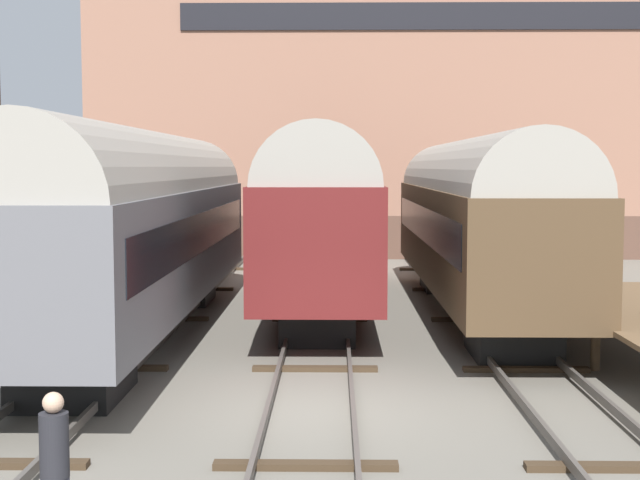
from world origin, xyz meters
TOP-DOWN VIEW (x-y plane):
  - ground_plane at (0.00, 0.00)m, footprint 200.00×200.00m
  - track_left at (-4.37, 0.00)m, footprint 2.60×60.00m
  - track_middle at (0.00, 0.00)m, footprint 2.60×60.00m
  - track_right at (4.37, 0.00)m, footprint 2.60×60.00m
  - train_car_maroon at (0.00, 11.84)m, footprint 3.08×16.80m
  - train_car_grey at (-4.37, 6.55)m, footprint 3.14×17.78m
  - train_car_brown at (4.37, 9.91)m, footprint 2.97×16.71m
  - person_worker at (-2.66, -5.74)m, footprint 0.32×0.32m
  - warehouse_building at (3.99, 32.18)m, footprint 30.06×13.76m

SIDE VIEW (x-z plane):
  - ground_plane at x=0.00m, z-range 0.00..0.00m
  - track_left at x=-4.37m, z-range 0.01..0.27m
  - track_middle at x=0.00m, z-range 0.01..0.27m
  - track_right at x=4.37m, z-range 0.01..0.27m
  - person_worker at x=-2.66m, z-range 0.19..1.98m
  - train_car_brown at x=4.37m, z-range 0.34..5.37m
  - train_car_grey at x=-4.37m, z-range 0.33..5.47m
  - train_car_maroon at x=0.00m, z-range 0.35..5.59m
  - warehouse_building at x=3.99m, z-range 0.00..19.88m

